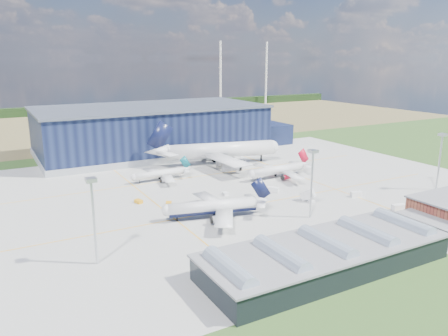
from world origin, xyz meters
TOP-DOWN VIEW (x-y plane):
  - ground at (0.00, 0.00)m, footprint 600.00×600.00m
  - apron at (0.00, 10.00)m, footprint 220.00×160.00m
  - farmland at (0.00, 220.00)m, footprint 600.00×220.00m
  - treeline at (0.00, 300.00)m, footprint 600.00×8.00m
  - hangar at (2.81, 94.80)m, footprint 145.00×62.00m
  - glass_concourse at (-6.45, -60.00)m, footprint 78.00×23.00m
  - light_mast_west at (-60.00, -30.00)m, footprint 2.60×2.60m
  - light_mast_center at (10.00, -30.00)m, footprint 2.60×2.60m
  - light_mast_east at (75.00, -30.00)m, footprint 2.60×2.60m
  - airliner_navy at (-18.48, -14.66)m, footprint 45.94×45.33m
  - airliner_red at (29.62, 16.01)m, footprint 36.72×36.02m
  - airliner_widebody at (20.21, 50.69)m, footprint 82.00×80.89m
  - airliner_regional at (-17.62, 37.01)m, footprint 29.81×29.22m
  - gse_tug_a at (-35.20, 11.93)m, footprint 2.70×3.54m
  - gse_tug_b at (-26.59, 4.01)m, footprint 3.10×3.62m
  - gse_van_a at (41.65, -39.54)m, footprint 5.33×3.15m
  - gse_cart_a at (-2.72, 4.88)m, footprint 2.02×2.90m
  - gse_van_b at (15.46, -0.97)m, footprint 4.57×4.99m
  - gse_tug_c at (18.79, 36.59)m, footprint 2.53×3.44m
  - gse_cart_b at (32.39, 49.53)m, footprint 3.78×3.83m
  - gse_van_c at (40.08, -21.10)m, footprint 4.80×3.44m
  - airstair at (20.12, -16.46)m, footprint 4.01×5.51m
  - car_b at (48.26, -39.77)m, footprint 4.15×2.58m

SIDE VIEW (x-z plane):
  - ground at x=0.00m, z-range 0.00..0.00m
  - farmland at x=0.00m, z-range -0.01..0.01m
  - apron at x=0.00m, z-range -0.01..0.07m
  - gse_cart_a at x=-2.72m, z-range 0.00..1.21m
  - car_b at x=48.26m, z-range 0.00..1.29m
  - gse_tug_a at x=-35.20m, z-range 0.00..1.31m
  - gse_tug_b at x=-26.59m, z-range 0.00..1.32m
  - gse_tug_c at x=18.79m, z-range 0.00..1.36m
  - gse_cart_b at x=32.39m, z-range 0.00..1.40m
  - gse_van_c at x=40.08m, z-range 0.00..2.09m
  - gse_van_b at x=15.46m, z-range 0.00..2.14m
  - gse_van_a at x=41.65m, z-range 0.00..2.18m
  - airstair at x=20.12m, z-range 0.00..3.28m
  - glass_concourse at x=-6.45m, z-range -0.61..7.99m
  - treeline at x=0.00m, z-range 0.00..8.00m
  - airliner_regional at x=-17.62m, z-range 0.00..9.34m
  - airliner_red at x=29.62m, z-range 0.00..11.32m
  - airliner_navy at x=-18.48m, z-range 0.00..12.40m
  - airliner_widebody at x=20.21m, z-range 0.00..22.29m
  - hangar at x=2.81m, z-range -1.43..24.67m
  - light_mast_west at x=-60.00m, z-range 3.93..26.93m
  - light_mast_center at x=10.00m, z-range 3.93..26.93m
  - light_mast_east at x=75.00m, z-range 3.93..26.93m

